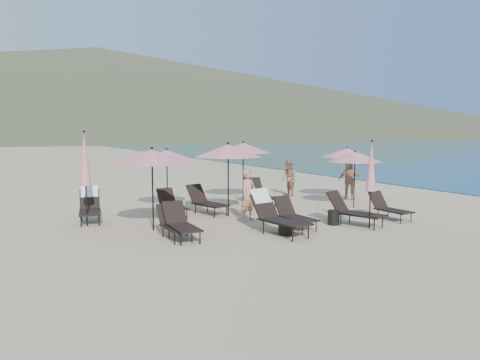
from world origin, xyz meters
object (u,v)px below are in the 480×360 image
lounger_8 (206,201)px  umbrella_closed_0 (371,167)px  lounger_5 (389,207)px  umbrella_open_4 (243,148)px  lounger_2 (276,213)px  lounger_3 (294,214)px  umbrella_open_5 (347,153)px  lounger_4 (353,210)px  side_table_1 (333,217)px  umbrella_open_1 (228,151)px  lounger_1 (181,223)px  lounger_6 (90,205)px  lounger_7 (171,204)px  beachgoer_c (350,180)px  lounger_0 (174,223)px  umbrella_open_3 (167,155)px  beachgoer_a (248,195)px  lounger_9 (259,193)px  side_table_0 (286,227)px  umbrella_closed_1 (85,160)px  beachgoer_b (289,178)px  umbrella_open_2 (355,157)px  umbrella_open_0 (152,157)px

lounger_8 → umbrella_closed_0: 5.66m
lounger_5 → umbrella_open_4: bearing=109.5°
lounger_2 → umbrella_closed_0: bearing=-24.1°
lounger_3 → umbrella_open_5: (5.12, 3.52, 1.52)m
lounger_4 → side_table_1: lounger_4 is taller
lounger_2 → side_table_1: (2.21, 0.17, -0.35)m
lounger_4 → umbrella_open_1: (-2.60, 3.16, 1.72)m
lounger_1 → lounger_6: size_ratio=0.92×
lounger_7 → lounger_3: bearing=-55.8°
lounger_1 → beachgoer_c: (8.64, 3.03, 0.38)m
lounger_3 → lounger_7: size_ratio=1.00×
lounger_0 → umbrella_open_3: size_ratio=0.67×
lounger_3 → beachgoer_a: size_ratio=0.94×
lounger_3 → lounger_5: bearing=-7.7°
lounger_3 → umbrella_open_5: umbrella_open_5 is taller
umbrella_open_1 → beachgoer_c: 6.24m
lounger_0 → lounger_5: 7.05m
lounger_9 → beachgoer_c: (4.03, -0.53, 0.33)m
umbrella_open_4 → lounger_6: bearing=-167.9°
lounger_1 → side_table_0: 2.90m
lounger_2 → umbrella_closed_1: size_ratio=0.70×
lounger_4 → side_table_1: size_ratio=4.11×
lounger_9 → umbrella_open_3: bearing=175.4°
lounger_4 → beachgoer_b: 6.36m
lounger_2 → beachgoer_c: bearing=23.0°
lounger_0 → lounger_4: (5.33, -1.05, 0.07)m
lounger_5 → lounger_8: size_ratio=0.84×
lounger_6 → lounger_1: bearing=-54.6°
beachgoer_a → umbrella_open_1: bearing=80.9°
lounger_7 → beachgoer_a: 2.70m
lounger_3 → beachgoer_b: size_ratio=0.99×
lounger_1 → lounger_9: lounger_9 is taller
lounger_5 → umbrella_open_4: (-2.15, 5.72, 1.75)m
lounger_3 → lounger_7: 4.30m
lounger_1 → lounger_2: 2.63m
umbrella_open_4 → beachgoer_c: (3.93, -1.95, -1.34)m
lounger_1 → lounger_5: lounger_1 is taller
umbrella_open_2 → side_table_1: size_ratio=4.74×
umbrella_open_3 → beachgoer_c: size_ratio=1.38×
umbrella_open_4 → umbrella_open_2: bearing=-51.6°
umbrella_open_3 → beachgoer_b: (5.85, 0.81, -1.19)m
side_table_1 → umbrella_open_2: bearing=37.2°
umbrella_open_5 → beachgoer_a: 6.15m
lounger_1 → lounger_4: size_ratio=0.89×
umbrella_closed_0 → beachgoer_b: size_ratio=1.66×
umbrella_open_4 → beachgoer_c: 4.59m
lounger_6 → side_table_1: lounger_6 is taller
lounger_6 → lounger_4: bearing=-22.1°
lounger_7 → umbrella_open_0: size_ratio=0.64×
beachgoer_c → beachgoer_a: bearing=68.0°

